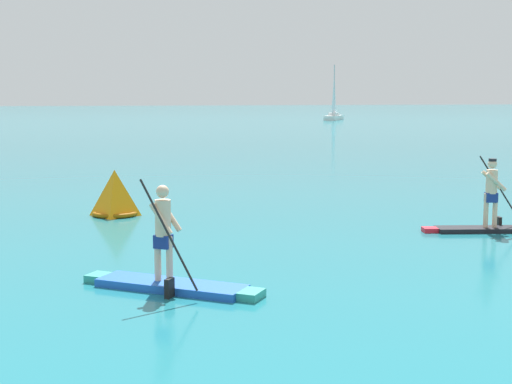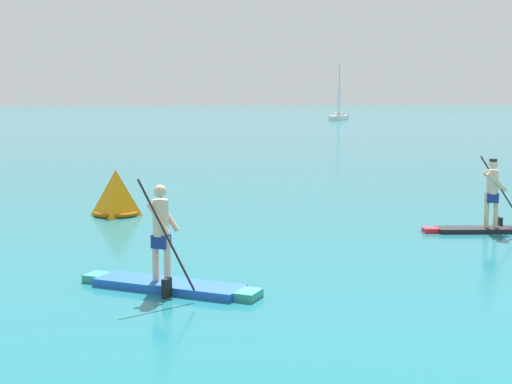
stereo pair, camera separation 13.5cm
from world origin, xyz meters
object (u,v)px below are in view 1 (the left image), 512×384
(paddleboarder_near_left, at_px, (170,270))
(race_marker_buoy, at_px, (115,195))
(paddleboarder_mid_center, at_px, (493,215))
(sailboat_right_horizon, at_px, (334,113))

(paddleboarder_near_left, relative_size, race_marker_buoy, 2.31)
(paddleboarder_near_left, relative_size, paddleboarder_mid_center, 0.84)
(race_marker_buoy, distance_m, sailboat_right_horizon, 76.80)
(race_marker_buoy, bearing_deg, paddleboarder_near_left, -86.82)
(paddleboarder_near_left, xyz_separation_m, sailboat_right_horizon, (31.14, 77.80, 0.62))
(paddleboarder_mid_center, bearing_deg, race_marker_buoy, 163.97)
(paddleboarder_near_left, xyz_separation_m, paddleboarder_mid_center, (7.96, 3.33, 0.06))
(paddleboarder_mid_center, height_order, race_marker_buoy, paddleboarder_mid_center)
(race_marker_buoy, bearing_deg, paddleboarder_mid_center, -28.00)
(sailboat_right_horizon, bearing_deg, race_marker_buoy, 9.58)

